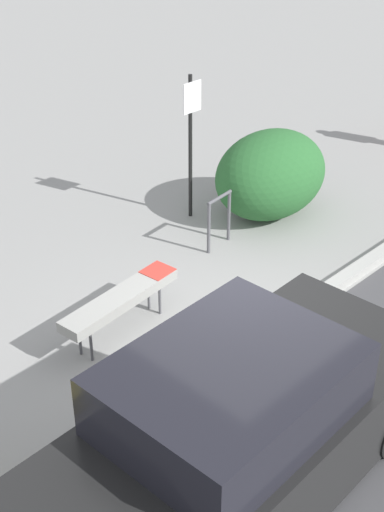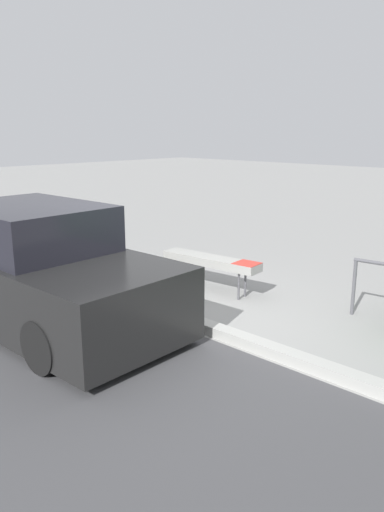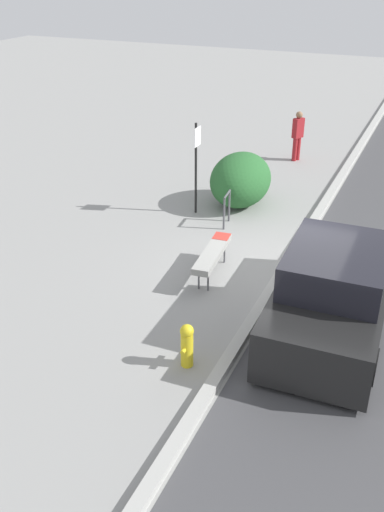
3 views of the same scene
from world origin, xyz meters
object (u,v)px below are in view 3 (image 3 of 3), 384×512
(bike_rack, at_px, (227,206))
(pedestrian, at_px, (298,135))
(fire_hydrant, at_px, (187,344))
(parked_car_near, at_px, (334,292))
(bench, at_px, (213,254))
(sign_post, at_px, (196,160))

(bike_rack, xyz_separation_m, pedestrian, (5.55, -0.25, 0.33))
(fire_hydrant, distance_m, parked_car_near, 2.77)
(bike_rack, height_order, fire_hydrant, bike_rack)
(bench, height_order, pedestrian, pedestrian)
(bench, relative_size, parked_car_near, 0.40)
(fire_hydrant, relative_size, parked_car_near, 0.17)
(sign_post, relative_size, fire_hydrant, 3.01)
(bike_rack, xyz_separation_m, parked_car_near, (-3.23, -3.20, 0.20))
(sign_post, relative_size, parked_car_near, 0.52)
(fire_hydrant, bearing_deg, bench, 14.32)
(bench, relative_size, bike_rack, 2.12)
(pedestrian, height_order, parked_car_near, parked_car_near)
(bike_rack, bearing_deg, bench, -165.76)
(sign_post, bearing_deg, fire_hydrant, -157.76)
(bench, xyz_separation_m, parked_car_near, (-0.82, -2.59, 0.21))
(fire_hydrant, xyz_separation_m, parked_car_near, (2.03, -1.86, 0.29))
(parked_car_near, bearing_deg, sign_post, 47.08)
(bench, height_order, sign_post, sign_post)
(bike_rack, relative_size, sign_post, 0.36)
(sign_post, xyz_separation_m, parked_car_near, (-3.64, -4.18, -0.68))
(bench, height_order, parked_car_near, parked_car_near)
(sign_post, distance_m, fire_hydrant, 6.20)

